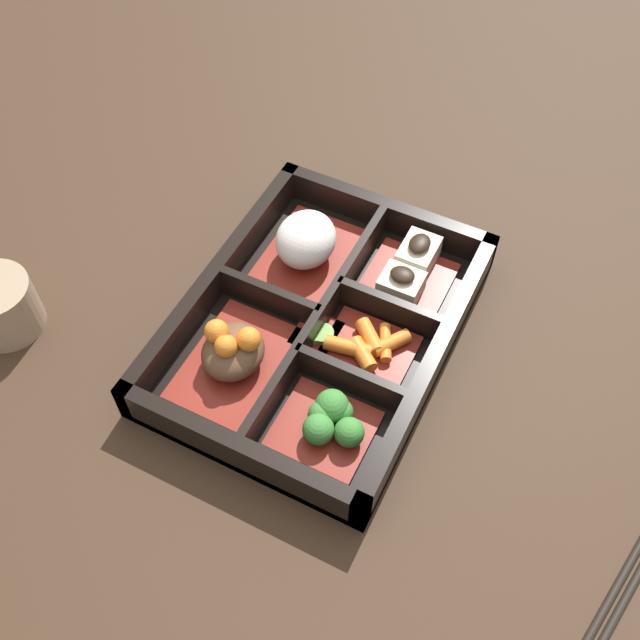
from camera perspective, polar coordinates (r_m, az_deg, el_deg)
ground_plane at (r=0.71m, az=0.00°, el=-1.18°), size 3.00×3.00×0.00m
bento_base at (r=0.71m, az=0.00°, el=-0.95°), size 0.31×0.24×0.01m
bento_rim at (r=0.69m, az=0.15°, el=-0.23°), size 0.31×0.24×0.04m
bowl_stew at (r=0.67m, az=-6.62°, el=-2.51°), size 0.12×0.08×0.05m
bowl_rice at (r=0.74m, az=-1.07°, el=5.85°), size 0.12×0.08×0.06m
bowl_greens at (r=0.64m, az=0.73°, el=-7.73°), size 0.07×0.08×0.03m
bowl_carrots at (r=0.68m, az=3.69°, el=-2.13°), size 0.06×0.08×0.02m
bowl_tofu at (r=0.74m, az=6.83°, el=3.71°), size 0.09×0.08×0.04m
bowl_pickles at (r=0.70m, az=-0.28°, el=-1.01°), size 0.04×0.04×0.01m
tea_cup at (r=0.76m, az=-23.22°, el=1.05°), size 0.07×0.07×0.06m
chopsticks at (r=0.65m, az=21.91°, el=-18.92°), size 0.21×0.06×0.01m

